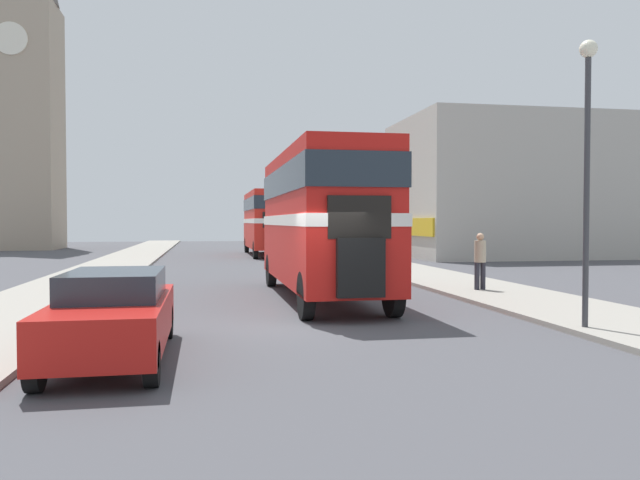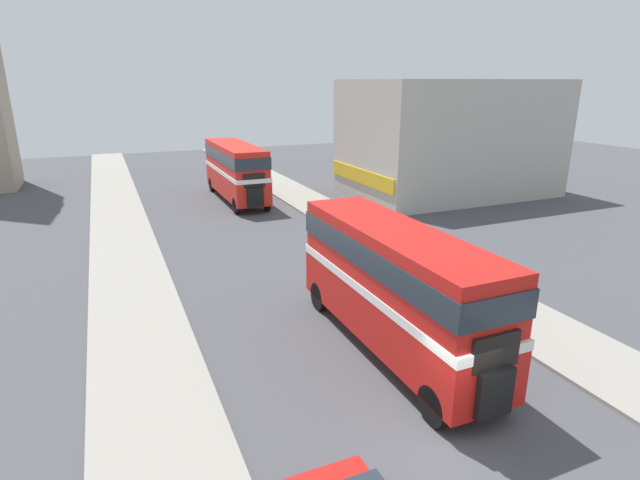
% 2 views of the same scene
% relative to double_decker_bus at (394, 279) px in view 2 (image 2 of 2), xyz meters
% --- Properties ---
extents(ground_plane, '(120.00, 120.00, 0.00)m').
position_rel_double_decker_bus_xyz_m(ground_plane, '(-1.10, -4.68, -2.55)').
color(ground_plane, '#47474C').
extents(sidewalk_right, '(3.50, 120.00, 0.12)m').
position_rel_double_decker_bus_xyz_m(sidewalk_right, '(5.65, -4.68, -2.49)').
color(sidewalk_right, gray).
rests_on(sidewalk_right, ground_plane).
extents(double_decker_bus, '(2.42, 9.82, 4.27)m').
position_rel_double_decker_bus_xyz_m(double_decker_bus, '(0.00, 0.00, 0.00)').
color(double_decker_bus, red).
rests_on(double_decker_bus, ground_plane).
extents(bus_distant, '(2.53, 10.24, 4.27)m').
position_rel_double_decker_bus_xyz_m(bus_distant, '(0.81, 24.13, 0.01)').
color(bus_distant, red).
rests_on(bus_distant, ground_plane).
extents(pedestrian_walking, '(0.36, 0.36, 1.80)m').
position_rel_double_decker_bus_xyz_m(pedestrian_walking, '(5.25, 0.39, -1.41)').
color(pedestrian_walking, '#282833').
rests_on(pedestrian_walking, sidewalk_right).
extents(bicycle_on_pavement, '(0.05, 1.76, 0.78)m').
position_rel_double_decker_bus_xyz_m(bicycle_on_pavement, '(5.51, 9.91, -2.06)').
color(bicycle_on_pavement, black).
rests_on(bicycle_on_pavement, sidewalk_right).
extents(shop_building_block, '(15.81, 10.11, 8.91)m').
position_rel_double_decker_bus_xyz_m(shop_building_block, '(17.21, 19.94, 1.91)').
color(shop_building_block, '#B2ADA3').
rests_on(shop_building_block, ground_plane).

